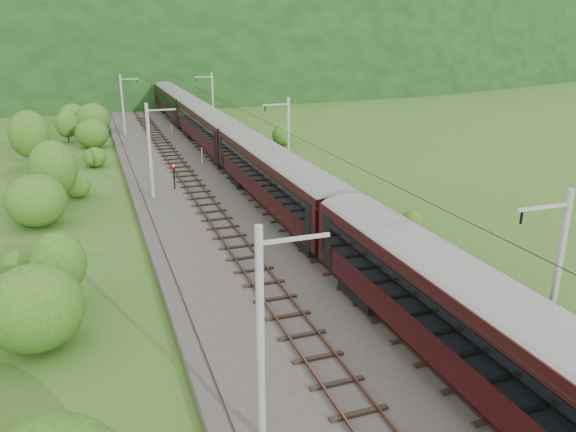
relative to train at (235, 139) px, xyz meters
name	(u,v)px	position (x,y,z in m)	size (l,w,h in m)	color
ground	(414,407)	(-2.40, -36.85, -3.88)	(600.00, 600.00, 0.00)	#33581B
railbed	(317,295)	(-2.40, -26.85, -3.73)	(14.00, 220.00, 0.30)	#38332D
track_left	(275,299)	(-4.80, -26.85, -3.51)	(2.40, 220.00, 0.27)	brown
track_right	(356,285)	(0.00, -26.85, -3.51)	(2.40, 220.00, 0.27)	brown
catenary_left	(151,149)	(-8.52, -4.85, 0.62)	(2.54, 192.28, 8.00)	gray
catenary_right	(288,140)	(3.72, -4.85, 0.62)	(2.54, 192.28, 8.00)	gray
overhead_wires	(319,173)	(-2.40, -26.85, 3.22)	(4.83, 198.00, 0.03)	black
mountain_main	(107,62)	(-2.40, 223.15, -3.88)	(504.00, 360.00, 244.00)	black
train	(235,139)	(0.00, 0.00, 0.00)	(3.32, 157.92, 5.80)	black
hazard_post_near	(172,130)	(-2.54, 25.04, -2.92)	(0.14, 0.14, 1.32)	red
hazard_post_far	(202,155)	(-2.04, 6.46, -2.75)	(0.18, 0.18, 1.67)	red
signal	(174,175)	(-6.46, -2.96, -2.26)	(0.25, 0.25, 2.26)	black
vegetation_left	(49,201)	(-16.50, -10.77, -1.46)	(13.19, 148.26, 6.97)	#274B14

